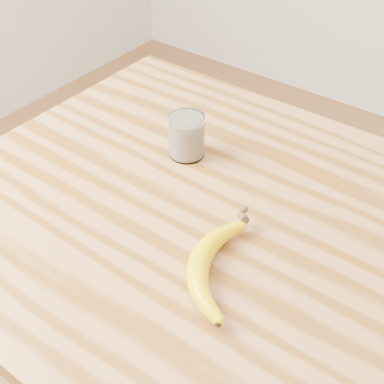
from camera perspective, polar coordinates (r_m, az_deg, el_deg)
The scene contains 3 objects.
table at distance 0.97m, azimuth 7.66°, elevation -10.88°, with size 1.20×0.80×0.90m.
smoothie_glass at distance 1.02m, azimuth -0.56°, elevation 6.00°, with size 0.07×0.07×0.09m.
banana at distance 0.81m, azimuth 0.72°, elevation -7.58°, with size 0.10×0.28×0.04m, color #DAB100, non-canonical shape.
Camera 1 is at (0.26, -0.56, 1.51)m, focal length 50.00 mm.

